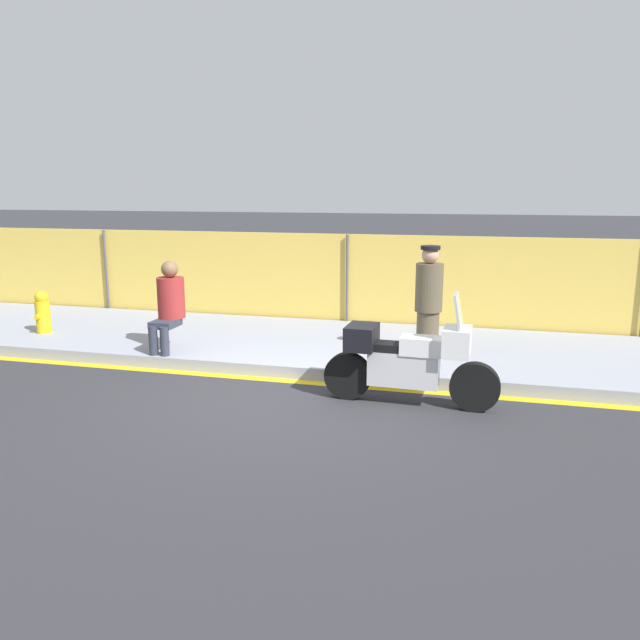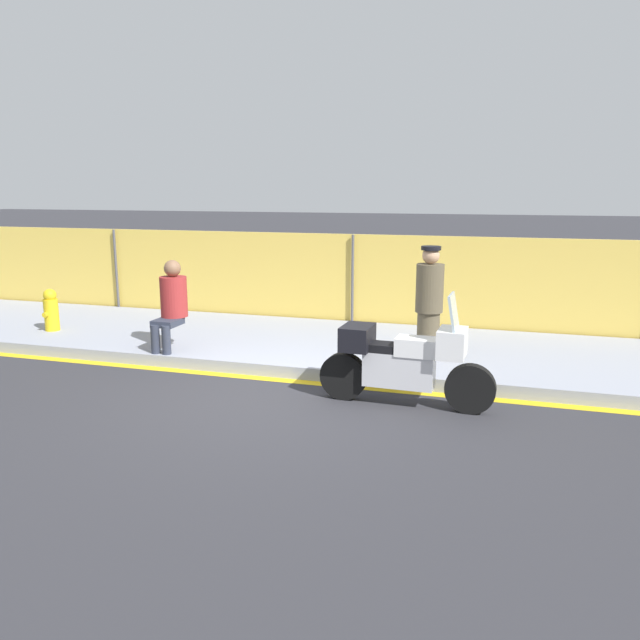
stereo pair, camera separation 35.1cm
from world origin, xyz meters
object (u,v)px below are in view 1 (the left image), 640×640
at_px(person_seated_on_curb, 169,301).
at_px(fire_hydrant, 43,312).
at_px(motorcycle, 408,360).
at_px(officer_standing, 429,301).

relative_size(person_seated_on_curb, fire_hydrant, 1.86).
bearing_deg(motorcycle, fire_hydrant, 168.46).
relative_size(motorcycle, person_seated_on_curb, 1.58).
height_order(motorcycle, officer_standing, officer_standing).
distance_m(officer_standing, fire_hydrant, 6.59).
height_order(officer_standing, fire_hydrant, officer_standing).
relative_size(officer_standing, person_seated_on_curb, 1.20).
height_order(officer_standing, person_seated_on_curb, officer_standing).
distance_m(officer_standing, person_seated_on_curb, 3.93).
bearing_deg(fire_hydrant, officer_standing, 0.51).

